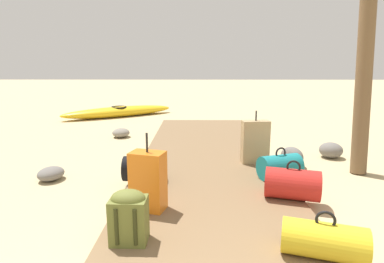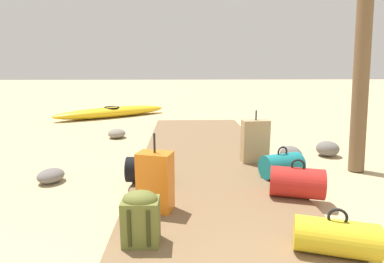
% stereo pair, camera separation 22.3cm
% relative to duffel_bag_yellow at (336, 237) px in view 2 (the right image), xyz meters
% --- Properties ---
extents(ground_plane, '(60.00, 60.00, 0.00)m').
position_rel_duffel_bag_yellow_xyz_m(ground_plane, '(-0.87, 1.58, -0.23)').
color(ground_plane, tan).
extents(boardwalk, '(2.19, 8.49, 0.08)m').
position_rel_duffel_bag_yellow_xyz_m(boardwalk, '(-0.87, 2.42, -0.19)').
color(boardwalk, brown).
rests_on(boardwalk, ground).
extents(duffel_bag_yellow, '(0.73, 0.50, 0.42)m').
position_rel_duffel_bag_yellow_xyz_m(duffel_bag_yellow, '(0.00, 0.00, 0.00)').
color(duffel_bag_yellow, gold).
rests_on(duffel_bag_yellow, boardwalk).
extents(duffel_bag_black, '(0.52, 0.36, 0.46)m').
position_rel_duffel_bag_yellow_xyz_m(duffel_bag_black, '(-1.78, 1.78, 0.02)').
color(duffel_bag_black, black).
rests_on(duffel_bag_black, boardwalk).
extents(duffel_bag_red, '(0.70, 0.53, 0.48)m').
position_rel_duffel_bag_yellow_xyz_m(duffel_bag_red, '(0.09, 1.20, 0.03)').
color(duffel_bag_red, red).
rests_on(duffel_bag_red, boardwalk).
extents(suitcase_orange, '(0.42, 0.33, 0.86)m').
position_rel_duffel_bag_yellow_xyz_m(suitcase_orange, '(-1.58, 0.90, 0.17)').
color(suitcase_orange, orange).
rests_on(suitcase_orange, boardwalk).
extents(duffel_bag_teal, '(0.65, 0.51, 0.45)m').
position_rel_duffel_bag_yellow_xyz_m(duffel_bag_teal, '(0.12, 1.90, 0.02)').
color(duffel_bag_teal, '#197A7F').
rests_on(duffel_bag_teal, boardwalk).
extents(backpack_olive, '(0.33, 0.27, 0.50)m').
position_rel_duffel_bag_yellow_xyz_m(backpack_olive, '(-1.66, 0.23, 0.11)').
color(backpack_olive, olive).
rests_on(backpack_olive, boardwalk).
extents(suitcase_tan, '(0.45, 0.25, 0.85)m').
position_rel_duffel_bag_yellow_xyz_m(suitcase_tan, '(-0.10, 2.64, 0.19)').
color(suitcase_tan, tan).
rests_on(suitcase_tan, boardwalk).
extents(kayak, '(3.38, 2.49, 0.33)m').
position_rel_duffel_bag_yellow_xyz_m(kayak, '(-3.49, 7.74, -0.07)').
color(kayak, gold).
rests_on(kayak, ground).
extents(rock_left_near, '(0.42, 0.44, 0.21)m').
position_rel_duffel_bag_yellow_xyz_m(rock_left_near, '(-2.77, 4.81, -0.13)').
color(rock_left_near, gray).
rests_on(rock_left_near, ground).
extents(rock_right_far, '(0.46, 0.51, 0.32)m').
position_rel_duffel_bag_yellow_xyz_m(rock_right_far, '(0.54, 2.72, -0.07)').
color(rock_right_far, slate).
rests_on(rock_right_far, ground).
extents(rock_right_near, '(0.44, 0.44, 0.28)m').
position_rel_duffel_bag_yellow_xyz_m(rock_right_near, '(1.38, 3.20, -0.10)').
color(rock_right_near, slate).
rests_on(rock_right_near, ground).
extents(rock_left_far, '(0.45, 0.49, 0.19)m').
position_rel_duffel_bag_yellow_xyz_m(rock_left_far, '(-3.16, 2.01, -0.14)').
color(rock_left_far, slate).
rests_on(rock_left_far, ground).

